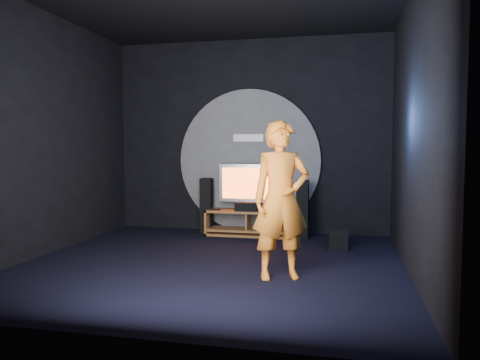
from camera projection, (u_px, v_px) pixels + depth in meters
name	position (u px, v px, depth m)	size (l,w,h in m)	color
floor	(212.00, 264.00, 6.24)	(5.00, 5.00, 0.00)	black
back_wall	(250.00, 136.00, 8.55)	(5.00, 0.04, 3.50)	black
front_wall	(124.00, 122.00, 3.68)	(5.00, 0.04, 3.50)	black
left_wall	(43.00, 133.00, 6.66)	(0.04, 5.00, 3.50)	black
right_wall	(413.00, 131.00, 5.57)	(0.04, 5.00, 3.50)	black
wall_disc_panel	(249.00, 161.00, 8.53)	(2.60, 0.11, 2.60)	#515156
media_console	(249.00, 225.00, 8.20)	(1.48, 0.45, 0.45)	#935B2D
tv	(249.00, 185.00, 8.22)	(1.07, 0.22, 0.80)	silver
center_speaker	(247.00, 207.00, 8.05)	(0.40, 0.15, 0.15)	black
remote	(215.00, 209.00, 8.19)	(0.18, 0.05, 0.02)	black
tower_speaker_left	(207.00, 206.00, 8.45)	(0.20, 0.22, 0.99)	black
tower_speaker_right	(302.00, 209.00, 7.95)	(0.20, 0.22, 0.99)	black
subwoofer	(339.00, 239.00, 7.15)	(0.28, 0.28, 0.31)	black
player	(281.00, 200.00, 5.49)	(0.68, 0.45, 1.87)	orange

